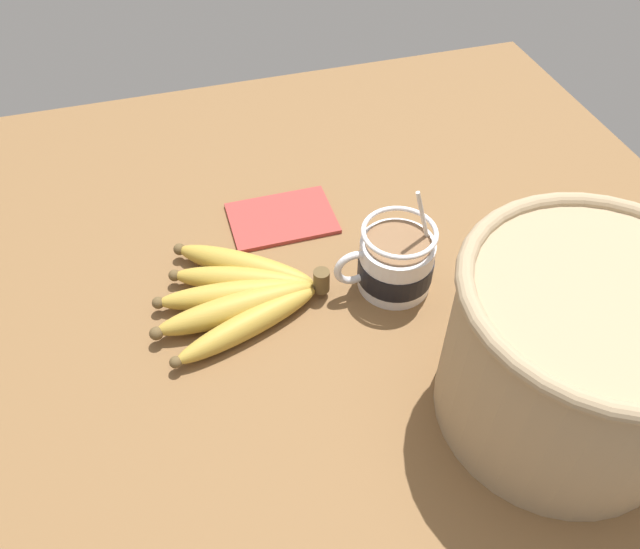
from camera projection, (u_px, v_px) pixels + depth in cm
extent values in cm
cube|color=brown|center=(332.00, 306.00, 78.32)|extent=(108.73, 108.73, 3.59)
cylinder|color=silver|center=(395.00, 262.00, 76.23)|extent=(9.06, 9.06, 6.98)
cylinder|color=black|center=(395.00, 265.00, 76.54)|extent=(9.26, 9.26, 3.07)
torus|color=silver|center=(354.00, 266.00, 74.53)|extent=(5.11, 0.90, 5.11)
cylinder|color=#846042|center=(397.00, 241.00, 73.63)|extent=(7.86, 7.86, 0.40)
torus|color=silver|center=(399.00, 230.00, 72.39)|extent=(9.06, 9.06, 0.60)
cylinder|color=silver|center=(425.00, 230.00, 73.70)|extent=(4.12, 0.50, 12.92)
ellipsoid|color=silver|center=(405.00, 271.00, 77.99)|extent=(3.00, 2.00, 0.80)
cylinder|color=brown|center=(321.00, 281.00, 75.37)|extent=(2.00, 2.00, 3.00)
ellipsoid|color=#B79338|center=(245.00, 266.00, 78.30)|extent=(16.96, 13.48, 3.41)
sphere|color=brown|center=(179.00, 249.00, 80.37)|extent=(1.54, 1.54, 1.54)
ellipsoid|color=#B79338|center=(243.00, 280.00, 76.69)|extent=(17.32, 9.54, 3.28)
sphere|color=brown|center=(174.00, 275.00, 77.27)|extent=(1.48, 1.48, 1.48)
ellipsoid|color=#B79338|center=(237.00, 295.00, 75.05)|extent=(18.94, 6.01, 3.32)
sphere|color=brown|center=(158.00, 303.00, 74.15)|extent=(1.49, 1.49, 1.49)
ellipsoid|color=#B79338|center=(238.00, 310.00, 73.27)|extent=(19.48, 5.25, 3.54)
sphere|color=brown|center=(156.00, 333.00, 70.83)|extent=(1.59, 1.59, 1.59)
ellipsoid|color=#B79338|center=(249.00, 324.00, 72.02)|extent=(18.64, 8.93, 3.13)
sphere|color=brown|center=(176.00, 362.00, 68.34)|extent=(1.41, 1.41, 1.41)
cylinder|color=tan|center=(575.00, 356.00, 59.54)|extent=(24.48, 24.48, 18.44)
torus|color=tan|center=(607.00, 292.00, 52.85)|extent=(25.70, 25.70, 1.71)
cube|color=#A33833|center=(282.00, 218.00, 86.66)|extent=(14.36, 10.06, 0.60)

